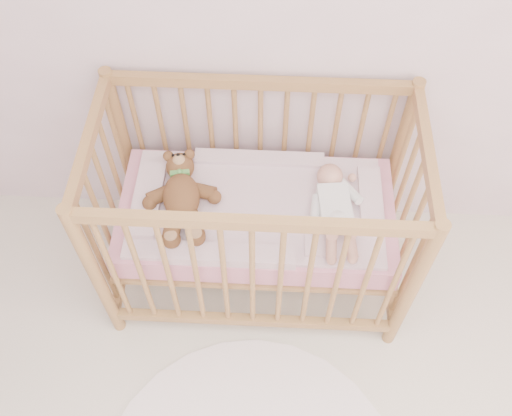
# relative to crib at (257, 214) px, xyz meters

# --- Properties ---
(crib) EXTENTS (1.36, 0.76, 1.00)m
(crib) POSITION_rel_crib_xyz_m (0.00, 0.00, 0.00)
(crib) COLOR #A57346
(crib) RESTS_ON floor
(mattress) EXTENTS (1.22, 0.62, 0.13)m
(mattress) POSITION_rel_crib_xyz_m (0.00, 0.00, -0.01)
(mattress) COLOR pink
(mattress) RESTS_ON crib
(blanket) EXTENTS (1.10, 0.58, 0.06)m
(blanket) POSITION_rel_crib_xyz_m (0.00, 0.00, 0.06)
(blanket) COLOR pink
(blanket) RESTS_ON mattress
(baby) EXTENTS (0.30, 0.54, 0.12)m
(baby) POSITION_rel_crib_xyz_m (0.33, -0.02, 0.14)
(baby) COLOR white
(baby) RESTS_ON blanket
(teddy_bear) EXTENTS (0.43, 0.55, 0.14)m
(teddy_bear) POSITION_rel_crib_xyz_m (-0.32, -0.02, 0.15)
(teddy_bear) COLOR brown
(teddy_bear) RESTS_ON blanket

